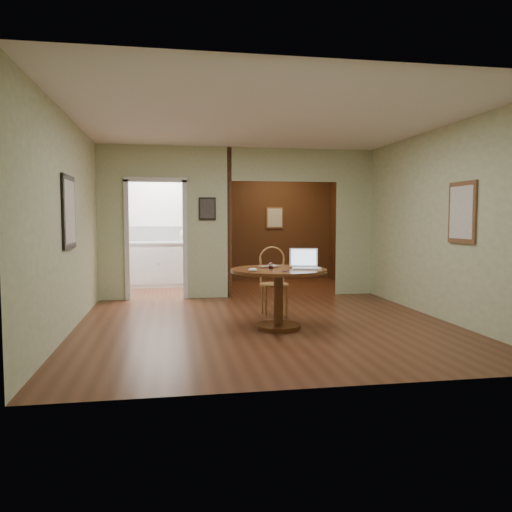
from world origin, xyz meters
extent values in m
plane|color=#492414|center=(0.00, 0.00, 0.00)|extent=(5.00, 5.00, 0.00)
plane|color=white|center=(0.00, 0.00, 2.70)|extent=(5.00, 5.00, 0.00)
plane|color=beige|center=(0.00, -2.50, 1.35)|extent=(5.00, 0.00, 5.00)
plane|color=beige|center=(-2.50, 0.00, 1.35)|extent=(0.00, 5.00, 5.00)
plane|color=beige|center=(2.50, 0.00, 1.35)|extent=(0.00, 5.00, 5.00)
cube|color=beige|center=(-2.25, 2.50, 1.35)|extent=(0.50, 2.70, 0.04)
cube|color=beige|center=(-0.60, 2.50, 1.35)|extent=(0.80, 2.70, 0.04)
cube|color=beige|center=(2.15, 2.50, 1.35)|extent=(0.70, 2.70, 0.04)
plane|color=silver|center=(-1.35, 4.50, 1.35)|extent=(2.70, 0.00, 2.70)
plane|color=#382310|center=(1.15, 5.00, 1.35)|extent=(2.70, 0.00, 2.70)
cube|color=#382310|center=(-0.20, 3.75, 1.35)|extent=(0.08, 2.50, 2.70)
cube|color=black|center=(-2.48, 0.00, 1.50)|extent=(0.03, 0.70, 0.90)
cube|color=brown|center=(2.48, -0.50, 1.50)|extent=(0.03, 0.60, 0.80)
cube|color=black|center=(-0.60, 2.48, 1.60)|extent=(0.30, 0.03, 0.40)
cube|color=white|center=(1.15, 4.98, 1.45)|extent=(0.40, 0.03, 0.50)
cube|color=white|center=(-1.35, 4.49, 1.10)|extent=(2.00, 0.02, 0.32)
cylinder|color=brown|center=(0.12, -0.19, 0.03)|extent=(0.58, 0.58, 0.05)
cylinder|color=brown|center=(0.12, -0.19, 0.38)|extent=(0.12, 0.12, 0.67)
cylinder|color=brown|center=(0.12, -0.19, 0.75)|extent=(1.24, 1.24, 0.04)
cylinder|color=#AA723C|center=(0.24, 0.67, 0.46)|extent=(0.43, 0.43, 0.03)
cylinder|color=#AA723C|center=(0.08, 0.52, 0.23)|extent=(0.03, 0.03, 0.46)
cylinder|color=#AA723C|center=(0.39, 0.51, 0.23)|extent=(0.03, 0.03, 0.46)
cylinder|color=#AA723C|center=(0.09, 0.82, 0.23)|extent=(0.03, 0.03, 0.46)
cylinder|color=#AA723C|center=(0.39, 0.82, 0.23)|extent=(0.03, 0.03, 0.46)
cylinder|color=#AA723C|center=(0.07, 0.82, 0.65)|extent=(0.03, 0.03, 0.37)
cylinder|color=#AA723C|center=(0.41, 0.82, 0.65)|extent=(0.03, 0.03, 0.37)
torus|color=#AA723C|center=(0.24, 0.83, 0.81)|extent=(0.39, 0.03, 0.39)
cube|color=silver|center=(0.46, -0.28, 0.78)|extent=(0.42, 0.34, 0.02)
cube|color=silver|center=(0.46, -0.31, 0.79)|extent=(0.34, 0.21, 0.00)
cube|color=silver|center=(0.46, -0.12, 0.91)|extent=(0.37, 0.16, 0.24)
cube|color=#8899AE|center=(0.46, -0.13, 0.91)|extent=(0.32, 0.13, 0.20)
imported|color=silver|center=(0.06, -0.02, 0.79)|extent=(0.36, 0.31, 0.02)
ellipsoid|color=silver|center=(-0.27, -0.50, 0.80)|extent=(0.12, 0.08, 0.05)
cylinder|color=#0B0C53|center=(0.13, -0.52, 0.78)|extent=(0.10, 0.10, 0.01)
cube|color=white|center=(-1.35, 4.20, 0.45)|extent=(2.00, 0.55, 0.90)
cube|color=silver|center=(-1.35, 4.20, 0.92)|extent=(2.06, 0.60, 0.04)
sphere|color=#B20C0C|center=(-1.50, 3.91, 0.50)|extent=(0.03, 0.03, 0.03)
sphere|color=#B20C0C|center=(-0.50, 3.91, 0.50)|extent=(0.03, 0.03, 0.03)
ellipsoid|color=#C1A98D|center=(-0.92, 4.20, 1.09)|extent=(0.34, 0.31, 0.29)
camera|label=1|loc=(-1.25, -6.43, 1.41)|focal=35.00mm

